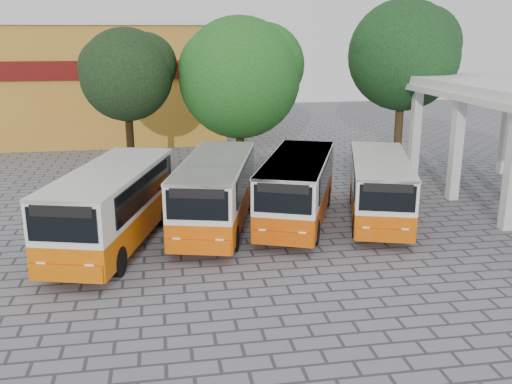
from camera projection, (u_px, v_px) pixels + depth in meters
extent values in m
plane|color=slate|center=(328.00, 259.00, 19.64)|extent=(90.00, 90.00, 0.00)
cube|color=silver|center=(415.00, 131.00, 30.21)|extent=(0.45, 0.45, 5.00)
cube|color=silver|center=(507.00, 128.00, 31.07)|extent=(0.45, 0.45, 5.00)
cube|color=#B67C23|center=(81.00, 83.00, 41.48)|extent=(20.00, 10.00, 8.00)
cube|color=#590C0A|center=(70.00, 71.00, 36.31)|extent=(20.00, 0.20, 1.20)
cube|color=silver|center=(77.00, 24.00, 40.36)|extent=(20.40, 10.40, 0.30)
cube|color=#D15A00|center=(113.00, 223.00, 20.58)|extent=(4.48, 8.27, 1.04)
cube|color=white|center=(111.00, 189.00, 20.25)|extent=(4.48, 8.27, 1.46)
cube|color=white|center=(110.00, 171.00, 20.07)|extent=(4.52, 8.29, 0.12)
cube|color=black|center=(76.00, 191.00, 20.05)|extent=(1.86, 6.30, 1.04)
cube|color=black|center=(145.00, 188.00, 20.44)|extent=(1.86, 6.30, 1.04)
cube|color=black|center=(101.00, 225.00, 16.46)|extent=(2.06, 0.64, 1.04)
cube|color=black|center=(100.00, 211.00, 16.35)|extent=(1.83, 0.58, 0.34)
cylinder|color=black|center=(74.00, 262.00, 18.07)|extent=(0.28, 0.99, 0.99)
cylinder|color=black|center=(142.00, 258.00, 18.42)|extent=(0.28, 0.99, 0.99)
cylinder|color=black|center=(91.00, 213.00, 22.96)|extent=(0.28, 0.99, 0.99)
cylinder|color=black|center=(145.00, 211.00, 23.31)|extent=(0.28, 0.99, 0.99)
cube|color=#DC5200|center=(216.00, 207.00, 22.58)|extent=(4.16, 8.00, 1.01)
cube|color=white|center=(215.00, 177.00, 22.25)|extent=(4.16, 8.00, 1.41)
cube|color=white|center=(215.00, 161.00, 22.08)|extent=(4.20, 8.01, 0.12)
cube|color=black|center=(185.00, 178.00, 22.06)|extent=(1.64, 6.13, 1.01)
cube|color=black|center=(245.00, 176.00, 22.44)|extent=(1.64, 6.13, 1.01)
cube|color=black|center=(227.00, 205.00, 18.59)|extent=(2.01, 0.57, 1.01)
cube|color=black|center=(227.00, 193.00, 18.48)|extent=(1.78, 0.52, 0.33)
cylinder|color=black|center=(194.00, 239.00, 20.15)|extent=(0.27, 0.96, 0.96)
cylinder|color=black|center=(252.00, 236.00, 20.49)|extent=(0.27, 0.96, 0.96)
cylinder|color=black|center=(187.00, 200.00, 24.88)|extent=(0.27, 0.96, 0.96)
cylinder|color=black|center=(234.00, 198.00, 25.22)|extent=(0.27, 0.96, 0.96)
cube|color=#C94600|center=(297.00, 202.00, 23.25)|extent=(4.82, 7.78, 0.98)
cube|color=white|center=(298.00, 174.00, 22.93)|extent=(4.82, 7.78, 1.37)
cube|color=white|center=(298.00, 159.00, 22.76)|extent=(4.87, 7.80, 0.11)
cube|color=black|center=(270.00, 175.00, 22.75)|extent=(2.30, 5.76, 0.98)
cube|color=black|center=(325.00, 173.00, 23.12)|extent=(2.30, 5.76, 0.98)
cube|color=black|center=(324.00, 200.00, 19.36)|extent=(1.89, 0.78, 0.98)
cube|color=black|center=(324.00, 189.00, 19.26)|extent=(1.68, 0.71, 0.32)
cylinder|color=black|center=(286.00, 232.00, 20.88)|extent=(0.26, 0.93, 0.93)
cylinder|color=black|center=(339.00, 229.00, 21.21)|extent=(0.26, 0.93, 0.93)
cylinder|color=black|center=(262.00, 196.00, 25.50)|extent=(0.26, 0.93, 0.93)
cylinder|color=black|center=(306.00, 194.00, 25.82)|extent=(0.26, 0.93, 0.93)
cube|color=#C94E00|center=(379.00, 201.00, 23.55)|extent=(4.25, 7.53, 0.95)
cube|color=white|center=(380.00, 174.00, 23.25)|extent=(4.25, 7.53, 1.32)
cube|color=white|center=(381.00, 160.00, 23.08)|extent=(4.29, 7.54, 0.11)
cube|color=black|center=(354.00, 175.00, 23.06)|extent=(1.85, 5.68, 0.95)
cube|color=black|center=(406.00, 173.00, 23.42)|extent=(1.85, 5.68, 0.95)
cube|color=black|center=(419.00, 198.00, 19.80)|extent=(1.86, 0.64, 0.95)
cube|color=black|center=(420.00, 188.00, 19.70)|extent=(1.65, 0.58, 0.31)
cylinder|color=black|center=(377.00, 229.00, 21.27)|extent=(0.25, 0.90, 0.90)
cylinder|color=black|center=(425.00, 226.00, 21.58)|extent=(0.25, 0.90, 0.90)
cylinder|color=black|center=(338.00, 195.00, 25.72)|extent=(0.25, 0.90, 0.90)
cylinder|color=black|center=(379.00, 193.00, 26.03)|extent=(0.25, 0.90, 0.90)
cylinder|color=black|center=(130.00, 142.00, 30.47)|extent=(0.41, 0.41, 3.78)
sphere|color=black|center=(126.00, 75.00, 29.52)|extent=(4.81, 4.81, 4.81)
sphere|color=black|center=(145.00, 65.00, 29.83)|extent=(3.37, 3.37, 3.37)
sphere|color=black|center=(109.00, 68.00, 29.09)|extent=(3.13, 3.13, 3.13)
cylinder|color=#35210E|center=(240.00, 138.00, 31.23)|extent=(0.47, 0.47, 3.91)
sphere|color=#185715|center=(240.00, 78.00, 30.36)|extent=(6.46, 6.46, 6.46)
sphere|color=#185715|center=(262.00, 65.00, 30.68)|extent=(4.52, 4.52, 4.52)
sphere|color=#185715|center=(219.00, 69.00, 29.85)|extent=(4.20, 4.20, 4.20)
cylinder|color=#433219|center=(399.00, 129.00, 32.57)|extent=(0.47, 0.47, 4.48)
sphere|color=black|center=(403.00, 55.00, 31.47)|extent=(6.10, 6.10, 6.10)
sphere|color=black|center=(423.00, 44.00, 31.79)|extent=(4.27, 4.27, 4.27)
sphere|color=black|center=(387.00, 47.00, 30.99)|extent=(3.97, 3.97, 3.97)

